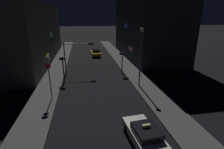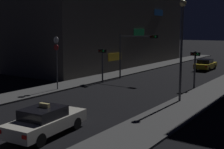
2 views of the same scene
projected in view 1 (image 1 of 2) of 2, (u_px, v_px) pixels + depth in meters
sidewalk_left at (59, 65)px, 31.24m from camera, size 2.90×58.17×0.13m
sidewalk_right at (124, 62)px, 33.14m from camera, size 2.90×58.17×0.13m
building_facade_left at (22, 34)px, 32.82m from camera, size 10.37×29.97×10.52m
building_facade_right at (147, 22)px, 36.20m from camera, size 9.10×21.61×14.30m
taxi at (145, 135)px, 11.93m from camera, size 2.21×4.60×1.62m
far_car at (96, 53)px, 38.54m from camera, size 1.85×4.47×1.42m
traffic_light_overhead at (77, 51)px, 26.00m from camera, size 4.42×0.42×4.75m
traffic_light_left_kerb at (63, 64)px, 23.06m from camera, size 0.80×0.42×3.38m
traffic_light_right_kerb at (122, 58)px, 26.42m from camera, size 0.80×0.42×3.32m
sign_pole_left at (49, 75)px, 17.80m from camera, size 0.56×0.10×4.46m
street_lamp_near_block at (141, 49)px, 20.55m from camera, size 0.46×0.46×7.05m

